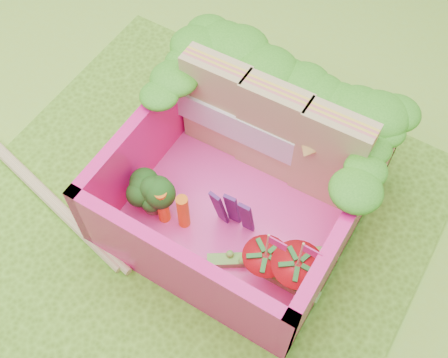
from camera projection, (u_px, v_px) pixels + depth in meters
The scene contains 13 objects.
ground at pixel (187, 227), 3.33m from camera, with size 14.00×14.00×0.00m, color #A1D53C.
placemat at pixel (186, 226), 3.32m from camera, with size 2.60×2.60×0.03m, color #578F20.
bento_floor at pixel (239, 207), 3.34m from camera, with size 1.30×1.30×0.05m, color #FF41AB.
bento_box at pixel (240, 185), 3.13m from camera, with size 1.30×1.30×0.55m.
lettuce_ruffle at pixel (288, 88), 3.07m from camera, with size 1.43×0.83×0.11m.
sandwich_stack at pixel (272, 131), 3.19m from camera, with size 1.24×0.21×0.68m.
broccoli at pixel (150, 190), 3.15m from camera, with size 0.35×0.35×0.26m.
carrot_sticks at pixel (173, 209), 3.14m from camera, with size 0.19×0.10×0.28m.
purple_wedges at pixel (233, 211), 3.08m from camera, with size 0.23×0.06×0.38m.
strawberry_left at pixel (264, 265), 2.97m from camera, with size 0.24×0.24×0.48m.
strawberry_right at pixel (295, 274), 2.93m from camera, with size 0.28×0.28×0.52m.
snap_peas at pixel (279, 266), 3.08m from camera, with size 0.64×0.48×0.05m.
chopsticks at pixel (16, 166), 3.49m from camera, with size 2.06×0.49×0.05m.
Camera 1 is at (0.98, -1.19, 2.97)m, focal length 45.00 mm.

